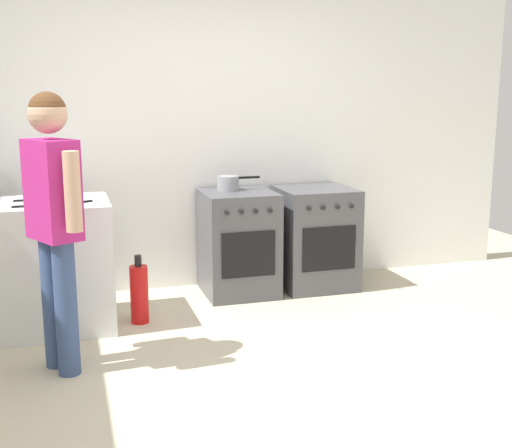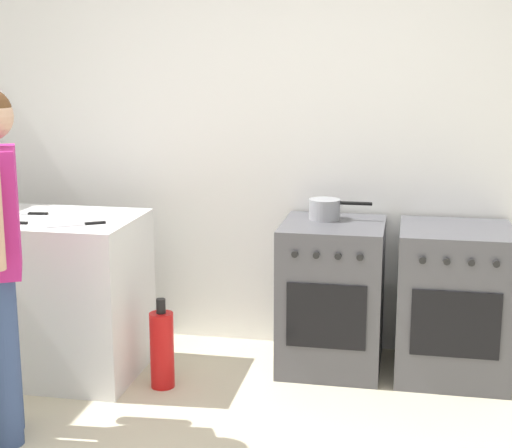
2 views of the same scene
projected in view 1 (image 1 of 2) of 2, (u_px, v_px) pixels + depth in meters
The scene contains 11 objects.
ground_plane at pixel (252, 376), 3.76m from camera, with size 8.00×8.00×0.00m, color beige.
back_wall at pixel (186, 134), 5.33m from camera, with size 6.00×0.10×2.60m, color white.
counter_unit at pixel (15, 267), 4.42m from camera, with size 1.30×0.70×0.90m, color silver.
oven_left at pixel (238, 243), 5.26m from camera, with size 0.57×0.62×0.85m.
oven_right at pixel (315, 238), 5.45m from camera, with size 0.61×0.62×0.85m.
pot at pixel (228, 183), 5.23m from camera, with size 0.36×0.18×0.12m.
knife_bread at pixel (3, 208), 4.13m from camera, with size 0.35×0.05×0.01m.
knife_chef at pixel (74, 203), 4.29m from camera, with size 0.28×0.19×0.01m.
knife_carving at pixel (7, 202), 4.36m from camera, with size 0.33×0.07×0.01m.
person at pixel (54, 209), 3.66m from camera, with size 0.33×0.52×1.64m.
fire_extinguisher at pixel (139, 293), 4.60m from camera, with size 0.13×0.13×0.50m.
Camera 1 is at (-0.98, -3.37, 1.62)m, focal length 45.00 mm.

